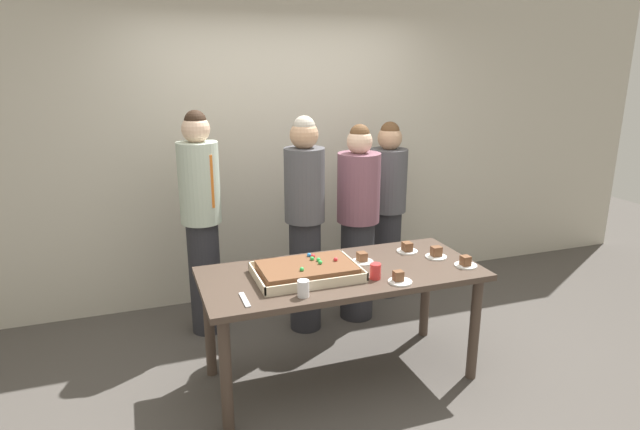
{
  "coord_description": "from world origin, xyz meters",
  "views": [
    {
      "loc": [
        -1.23,
        -3.03,
        2.1
      ],
      "look_at": [
        -0.1,
        0.15,
        1.13
      ],
      "focal_mm": 30.13,
      "sensor_mm": 36.0,
      "label": 1
    }
  ],
  "objects_px": {
    "drink_cup_middle": "(303,288)",
    "person_serving_front": "(305,221)",
    "sheet_cake": "(307,271)",
    "person_far_right_suit": "(387,207)",
    "person_green_shirt_behind": "(358,221)",
    "party_table": "(342,285)",
    "plated_slice_center_front": "(362,259)",
    "cake_server_utensil": "(245,300)",
    "plated_slice_far_left": "(407,249)",
    "person_striped_tie_right": "(202,220)",
    "plated_slice_near_right": "(466,263)",
    "drink_cup_nearest": "(375,271)",
    "plated_slice_far_right": "(436,254)",
    "plated_slice_near_left": "(399,279)"
  },
  "relations": [
    {
      "from": "party_table",
      "to": "plated_slice_center_front",
      "type": "relative_size",
      "value": 12.23
    },
    {
      "from": "sheet_cake",
      "to": "person_serving_front",
      "type": "height_order",
      "value": "person_serving_front"
    },
    {
      "from": "sheet_cake",
      "to": "plated_slice_far_right",
      "type": "relative_size",
      "value": 4.4
    },
    {
      "from": "plated_slice_near_left",
      "to": "plated_slice_far_left",
      "type": "bearing_deg",
      "value": 56.62
    },
    {
      "from": "person_far_right_suit",
      "to": "person_serving_front",
      "type": "bearing_deg",
      "value": -22.28
    },
    {
      "from": "person_green_shirt_behind",
      "to": "person_far_right_suit",
      "type": "relative_size",
      "value": 1.02
    },
    {
      "from": "drink_cup_middle",
      "to": "person_serving_front",
      "type": "bearing_deg",
      "value": 71.45
    },
    {
      "from": "cake_server_utensil",
      "to": "plated_slice_center_front",
      "type": "bearing_deg",
      "value": 20.5
    },
    {
      "from": "plated_slice_far_right",
      "to": "person_far_right_suit",
      "type": "height_order",
      "value": "person_far_right_suit"
    },
    {
      "from": "person_serving_front",
      "to": "person_striped_tie_right",
      "type": "relative_size",
      "value": 0.97
    },
    {
      "from": "plated_slice_near_right",
      "to": "person_far_right_suit",
      "type": "relative_size",
      "value": 0.09
    },
    {
      "from": "plated_slice_near_right",
      "to": "drink_cup_middle",
      "type": "height_order",
      "value": "drink_cup_middle"
    },
    {
      "from": "plated_slice_near_right",
      "to": "person_far_right_suit",
      "type": "distance_m",
      "value": 1.34
    },
    {
      "from": "person_far_right_suit",
      "to": "party_table",
      "type": "bearing_deg",
      "value": 6.59
    },
    {
      "from": "party_table",
      "to": "cake_server_utensil",
      "type": "relative_size",
      "value": 9.17
    },
    {
      "from": "plated_slice_near_right",
      "to": "drink_cup_nearest",
      "type": "bearing_deg",
      "value": 179.1
    },
    {
      "from": "plated_slice_far_left",
      "to": "plated_slice_center_front",
      "type": "height_order",
      "value": "plated_slice_far_left"
    },
    {
      "from": "cake_server_utensil",
      "to": "person_striped_tie_right",
      "type": "height_order",
      "value": "person_striped_tie_right"
    },
    {
      "from": "plated_slice_center_front",
      "to": "person_green_shirt_behind",
      "type": "xyz_separation_m",
      "value": [
        0.27,
        0.7,
        0.04
      ]
    },
    {
      "from": "cake_server_utensil",
      "to": "person_striped_tie_right",
      "type": "distance_m",
      "value": 1.22
    },
    {
      "from": "sheet_cake",
      "to": "plated_slice_near_left",
      "type": "distance_m",
      "value": 0.58
    },
    {
      "from": "plated_slice_near_right",
      "to": "drink_cup_middle",
      "type": "bearing_deg",
      "value": -175.6
    },
    {
      "from": "plated_slice_far_left",
      "to": "cake_server_utensil",
      "type": "distance_m",
      "value": 1.34
    },
    {
      "from": "person_green_shirt_behind",
      "to": "plated_slice_near_right",
      "type": "bearing_deg",
      "value": 60.12
    },
    {
      "from": "party_table",
      "to": "plated_slice_near_right",
      "type": "bearing_deg",
      "value": -13.95
    },
    {
      "from": "party_table",
      "to": "plated_slice_far_right",
      "type": "relative_size",
      "value": 12.23
    },
    {
      "from": "drink_cup_nearest",
      "to": "person_serving_front",
      "type": "height_order",
      "value": "person_serving_front"
    },
    {
      "from": "sheet_cake",
      "to": "person_far_right_suit",
      "type": "xyz_separation_m",
      "value": [
        1.14,
        1.15,
        0.02
      ]
    },
    {
      "from": "person_far_right_suit",
      "to": "drink_cup_nearest",
      "type": "bearing_deg",
      "value": 15.51
    },
    {
      "from": "sheet_cake",
      "to": "person_serving_front",
      "type": "xyz_separation_m",
      "value": [
        0.24,
        0.77,
        0.09
      ]
    },
    {
      "from": "plated_slice_far_left",
      "to": "person_serving_front",
      "type": "xyz_separation_m",
      "value": [
        -0.59,
        0.58,
        0.11
      ]
    },
    {
      "from": "party_table",
      "to": "drink_cup_middle",
      "type": "height_order",
      "value": "drink_cup_middle"
    },
    {
      "from": "cake_server_utensil",
      "to": "person_far_right_suit",
      "type": "relative_size",
      "value": 0.12
    },
    {
      "from": "plated_slice_near_right",
      "to": "plated_slice_center_front",
      "type": "bearing_deg",
      "value": 154.11
    },
    {
      "from": "party_table",
      "to": "person_serving_front",
      "type": "bearing_deg",
      "value": 90.57
    },
    {
      "from": "drink_cup_nearest",
      "to": "drink_cup_middle",
      "type": "xyz_separation_m",
      "value": [
        -0.51,
        -0.1,
        0.0
      ]
    },
    {
      "from": "party_table",
      "to": "person_far_right_suit",
      "type": "bearing_deg",
      "value": 51.79
    },
    {
      "from": "plated_slice_near_right",
      "to": "plated_slice_far_left",
      "type": "distance_m",
      "value": 0.45
    },
    {
      "from": "plated_slice_near_right",
      "to": "plated_slice_far_left",
      "type": "relative_size",
      "value": 1.0
    },
    {
      "from": "party_table",
      "to": "cake_server_utensil",
      "type": "bearing_deg",
      "value": -161.65
    },
    {
      "from": "plated_slice_center_front",
      "to": "person_striped_tie_right",
      "type": "bearing_deg",
      "value": 137.56
    },
    {
      "from": "sheet_cake",
      "to": "plated_slice_far_right",
      "type": "xyz_separation_m",
      "value": [
        0.96,
        0.03,
        -0.01
      ]
    },
    {
      "from": "drink_cup_middle",
      "to": "person_striped_tie_right",
      "type": "xyz_separation_m",
      "value": [
        -0.41,
        1.27,
        0.1
      ]
    },
    {
      "from": "person_serving_front",
      "to": "person_far_right_suit",
      "type": "xyz_separation_m",
      "value": [
        0.9,
        0.38,
        -0.07
      ]
    },
    {
      "from": "sheet_cake",
      "to": "drink_cup_middle",
      "type": "height_order",
      "value": "sheet_cake"
    },
    {
      "from": "party_table",
      "to": "plated_slice_center_front",
      "type": "height_order",
      "value": "plated_slice_center_front"
    },
    {
      "from": "drink_cup_middle",
      "to": "cake_server_utensil",
      "type": "xyz_separation_m",
      "value": [
        -0.33,
        0.06,
        -0.05
      ]
    },
    {
      "from": "drink_cup_nearest",
      "to": "person_green_shirt_behind",
      "type": "xyz_separation_m",
      "value": [
        0.31,
        0.99,
        0.02
      ]
    },
    {
      "from": "plated_slice_center_front",
      "to": "drink_cup_middle",
      "type": "xyz_separation_m",
      "value": [
        -0.55,
        -0.39,
        0.03
      ]
    },
    {
      "from": "person_serving_front",
      "to": "person_green_shirt_behind",
      "type": "bearing_deg",
      "value": 112.87
    }
  ]
}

